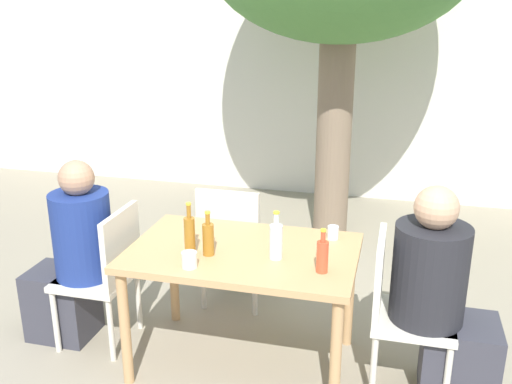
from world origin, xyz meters
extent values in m
plane|color=gray|center=(0.00, 0.00, 0.00)|extent=(30.00, 30.00, 0.00)
cube|color=silver|center=(0.00, 3.36, 1.40)|extent=(10.00, 0.08, 2.80)
cylinder|color=#7A6651|center=(0.24, 2.18, 0.93)|extent=(0.32, 0.32, 1.87)
cube|color=tan|center=(0.00, 0.00, 0.73)|extent=(1.31, 0.84, 0.04)
cylinder|color=tan|center=(-0.59, -0.36, 0.36)|extent=(0.06, 0.06, 0.71)
cylinder|color=tan|center=(0.59, -0.36, 0.36)|extent=(0.06, 0.06, 0.71)
cylinder|color=tan|center=(-0.59, 0.36, 0.36)|extent=(0.06, 0.06, 0.71)
cylinder|color=tan|center=(0.59, 0.36, 0.36)|extent=(0.06, 0.06, 0.71)
cube|color=beige|center=(-0.97, 0.00, 0.44)|extent=(0.44, 0.44, 0.04)
cube|color=beige|center=(-0.77, 0.00, 0.68)|extent=(0.04, 0.44, 0.45)
cylinder|color=beige|center=(-1.16, 0.19, 0.21)|extent=(0.04, 0.04, 0.42)
cylinder|color=beige|center=(-1.16, -0.19, 0.21)|extent=(0.04, 0.04, 0.42)
cylinder|color=beige|center=(-0.78, 0.19, 0.21)|extent=(0.04, 0.04, 0.42)
cylinder|color=beige|center=(-0.78, -0.19, 0.21)|extent=(0.04, 0.04, 0.42)
cube|color=beige|center=(0.97, 0.00, 0.44)|extent=(0.44, 0.44, 0.04)
cube|color=beige|center=(0.77, 0.00, 0.68)|extent=(0.04, 0.44, 0.45)
cylinder|color=beige|center=(1.16, -0.19, 0.21)|extent=(0.04, 0.04, 0.42)
cylinder|color=beige|center=(1.16, 0.19, 0.21)|extent=(0.04, 0.04, 0.42)
cylinder|color=beige|center=(0.78, -0.19, 0.21)|extent=(0.04, 0.04, 0.42)
cylinder|color=beige|center=(0.78, 0.19, 0.21)|extent=(0.04, 0.04, 0.42)
cube|color=beige|center=(-0.26, 0.74, 0.44)|extent=(0.44, 0.44, 0.04)
cube|color=beige|center=(-0.26, 0.54, 0.68)|extent=(0.44, 0.04, 0.45)
cylinder|color=beige|center=(-0.07, 0.93, 0.21)|extent=(0.04, 0.04, 0.42)
cylinder|color=beige|center=(-0.45, 0.93, 0.21)|extent=(0.04, 0.04, 0.42)
cylinder|color=beige|center=(-0.07, 0.55, 0.21)|extent=(0.04, 0.04, 0.42)
cylinder|color=beige|center=(-0.45, 0.55, 0.21)|extent=(0.04, 0.04, 0.42)
cube|color=#383842|center=(-1.23, 0.00, 0.23)|extent=(0.40, 0.33, 0.46)
cylinder|color=navy|center=(-1.03, 0.00, 0.73)|extent=(0.36, 0.36, 0.55)
sphere|color=tan|center=(-1.03, 0.00, 1.10)|extent=(0.21, 0.21, 0.21)
cube|color=#383842|center=(1.23, 0.00, 0.23)|extent=(0.40, 0.36, 0.46)
cylinder|color=#232328|center=(1.03, 0.00, 0.73)|extent=(0.40, 0.40, 0.54)
sphere|color=tan|center=(1.03, 0.00, 1.10)|extent=(0.23, 0.23, 0.23)
cylinder|color=silver|center=(0.21, -0.07, 0.85)|extent=(0.07, 0.07, 0.20)
cylinder|color=silver|center=(0.21, -0.07, 0.98)|extent=(0.03, 0.03, 0.07)
cylinder|color=gold|center=(0.21, -0.07, 1.02)|extent=(0.03, 0.03, 0.01)
cylinder|color=#9E661E|center=(-0.17, -0.12, 0.84)|extent=(0.06, 0.06, 0.18)
cylinder|color=#9E661E|center=(-0.17, -0.12, 0.97)|extent=(0.03, 0.03, 0.06)
cylinder|color=gold|center=(-0.17, -0.12, 1.01)|extent=(0.03, 0.03, 0.01)
cylinder|color=#9E661E|center=(-0.27, -0.15, 0.86)|extent=(0.06, 0.06, 0.22)
cylinder|color=#9E661E|center=(-0.27, -0.15, 1.01)|extent=(0.02, 0.02, 0.08)
cylinder|color=gold|center=(-0.27, -0.15, 1.06)|extent=(0.03, 0.03, 0.01)
cylinder|color=#DB4C2D|center=(0.48, -0.17, 0.84)|extent=(0.06, 0.06, 0.17)
cylinder|color=#DB4C2D|center=(0.48, -0.17, 0.95)|extent=(0.03, 0.03, 0.06)
cylinder|color=gold|center=(0.48, -0.17, 0.99)|extent=(0.03, 0.03, 0.01)
cylinder|color=white|center=(0.48, 0.28, 0.79)|extent=(0.07, 0.07, 0.08)
cylinder|color=silver|center=(-0.21, -0.29, 0.80)|extent=(0.08, 0.08, 0.09)
camera|label=1|loc=(0.82, -2.88, 2.10)|focal=40.00mm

